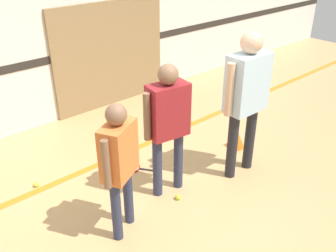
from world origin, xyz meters
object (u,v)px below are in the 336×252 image
(training_cone, at_px, (236,138))
(person_student_right, at_px, (247,90))
(person_student_left, at_px, (119,157))
(tennis_ball_stray_left, at_px, (36,184))
(racket_spare_on_floor, at_px, (132,167))
(tennis_ball_by_spare_racket, at_px, (124,168))
(tennis_ball_near_instructor, at_px, (178,197))
(person_instructor, at_px, (168,117))

(training_cone, bearing_deg, person_student_right, -137.01)
(person_student_left, xyz_separation_m, tennis_ball_stray_left, (-0.38, 1.31, -0.86))
(racket_spare_on_floor, height_order, tennis_ball_by_spare_racket, tennis_ball_by_spare_racket)
(person_student_left, distance_m, tennis_ball_near_instructor, 1.14)
(person_student_left, height_order, racket_spare_on_floor, person_student_left)
(person_instructor, xyz_separation_m, training_cone, (1.40, 0.11, -0.84))
(person_instructor, xyz_separation_m, tennis_ball_by_spare_racket, (-0.16, 0.69, -0.95))
(tennis_ball_near_instructor, bearing_deg, racket_spare_on_floor, 91.51)
(person_student_left, distance_m, training_cone, 2.34)
(person_student_left, distance_m, tennis_ball_by_spare_racket, 1.38)
(person_instructor, distance_m, training_cone, 1.64)
(person_instructor, xyz_separation_m, person_student_left, (-0.79, -0.19, -0.09))
(training_cone, bearing_deg, racket_spare_on_floor, 159.42)
(person_instructor, xyz_separation_m, racket_spare_on_floor, (-0.06, 0.66, -0.97))
(tennis_ball_stray_left, xyz_separation_m, training_cone, (2.57, -1.00, 0.11))
(person_student_left, relative_size, racket_spare_on_floor, 2.91)
(person_student_right, bearing_deg, tennis_ball_near_instructor, -3.12)
(tennis_ball_by_spare_racket, xyz_separation_m, tennis_ball_stray_left, (-1.01, 0.43, 0.00))
(tennis_ball_by_spare_racket, bearing_deg, person_instructor, -77.09)
(racket_spare_on_floor, xyz_separation_m, tennis_ball_near_instructor, (0.02, -0.88, 0.02))
(training_cone, bearing_deg, person_student_left, -172.05)
(racket_spare_on_floor, distance_m, tennis_ball_by_spare_racket, 0.11)
(person_instructor, height_order, tennis_ball_near_instructor, person_instructor)
(person_student_right, bearing_deg, person_student_left, -1.56)
(racket_spare_on_floor, relative_size, training_cone, 1.72)
(person_instructor, bearing_deg, tennis_ball_stray_left, 145.65)
(person_student_right, distance_m, racket_spare_on_floor, 1.79)
(person_student_right, height_order, tennis_ball_near_instructor, person_student_right)
(person_student_left, height_order, training_cone, person_student_left)
(person_student_right, xyz_separation_m, racket_spare_on_floor, (-1.01, 0.97, -1.12))
(person_instructor, height_order, tennis_ball_by_spare_racket, person_instructor)
(tennis_ball_stray_left, bearing_deg, training_cone, -21.31)
(person_student_left, bearing_deg, training_cone, -19.93)
(tennis_ball_by_spare_racket, bearing_deg, training_cone, -20.23)
(tennis_ball_near_instructor, distance_m, tennis_ball_stray_left, 1.75)
(tennis_ball_by_spare_racket, bearing_deg, person_student_right, -41.89)
(person_instructor, distance_m, tennis_ball_stray_left, 1.87)
(tennis_ball_stray_left, bearing_deg, racket_spare_on_floor, -22.26)
(person_instructor, relative_size, training_cone, 5.49)
(tennis_ball_by_spare_racket, distance_m, tennis_ball_stray_left, 1.10)
(tennis_ball_near_instructor, xyz_separation_m, tennis_ball_stray_left, (-1.14, 1.33, 0.00))
(tennis_ball_near_instructor, xyz_separation_m, tennis_ball_by_spare_racket, (-0.12, 0.90, 0.00))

